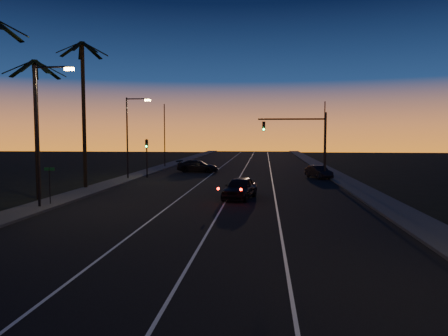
# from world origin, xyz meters

# --- Properties ---
(road) EXTENTS (20.00, 170.00, 0.01)m
(road) POSITION_xyz_m (0.00, 30.00, 0.01)
(road) COLOR black
(road) RESTS_ON ground
(sidewalk_left) EXTENTS (2.40, 170.00, 0.16)m
(sidewalk_left) POSITION_xyz_m (-11.20, 30.00, 0.08)
(sidewalk_left) COLOR #323230
(sidewalk_left) RESTS_ON ground
(sidewalk_right) EXTENTS (2.40, 170.00, 0.16)m
(sidewalk_right) POSITION_xyz_m (11.20, 30.00, 0.08)
(sidewalk_right) COLOR #323230
(sidewalk_right) RESTS_ON ground
(lane_stripe_left) EXTENTS (0.12, 160.00, 0.01)m
(lane_stripe_left) POSITION_xyz_m (-3.00, 30.00, 0.02)
(lane_stripe_left) COLOR silver
(lane_stripe_left) RESTS_ON road
(lane_stripe_mid) EXTENTS (0.12, 160.00, 0.01)m
(lane_stripe_mid) POSITION_xyz_m (0.50, 30.00, 0.02)
(lane_stripe_mid) COLOR silver
(lane_stripe_mid) RESTS_ON road
(lane_stripe_right) EXTENTS (0.12, 160.00, 0.01)m
(lane_stripe_right) POSITION_xyz_m (4.00, 30.00, 0.02)
(lane_stripe_right) COLOR silver
(lane_stripe_right) RESTS_ON road
(palm_mid) EXTENTS (4.25, 4.16, 10.03)m
(palm_mid) POSITION_xyz_m (-13.20, 24.00, 6.25)
(palm_mid) COLOR black
(palm_mid) RESTS_ON ground
(palm_far) EXTENTS (4.25, 4.16, 12.53)m
(palm_far) POSITION_xyz_m (-12.20, 30.00, 7.61)
(palm_far) COLOR black
(palm_far) RESTS_ON ground
(streetlight_left_near) EXTENTS (2.55, 0.26, 9.00)m
(streetlight_left_near) POSITION_xyz_m (-10.70, 20.00, 5.32)
(streetlight_left_near) COLOR black
(streetlight_left_near) RESTS_ON ground
(streetlight_left_far) EXTENTS (2.55, 0.26, 8.50)m
(streetlight_left_far) POSITION_xyz_m (-10.69, 38.00, 5.06)
(streetlight_left_far) COLOR black
(streetlight_left_far) RESTS_ON ground
(street_sign) EXTENTS (0.70, 0.06, 2.60)m
(street_sign) POSITION_xyz_m (-10.80, 21.00, 1.66)
(street_sign) COLOR black
(street_sign) RESTS_ON ground
(signal_mast) EXTENTS (7.10, 0.41, 7.00)m
(signal_mast) POSITION_xyz_m (7.14, 39.99, 4.78)
(signal_mast) COLOR black
(signal_mast) RESTS_ON ground
(signal_post) EXTENTS (0.28, 0.37, 4.20)m
(signal_post) POSITION_xyz_m (-9.50, 39.98, 2.89)
(signal_post) COLOR black
(signal_post) RESTS_ON ground
(far_pole_left) EXTENTS (0.14, 0.14, 9.00)m
(far_pole_left) POSITION_xyz_m (-11.00, 55.00, 4.50)
(far_pole_left) COLOR black
(far_pole_left) RESTS_ON ground
(far_pole_right) EXTENTS (0.14, 0.14, 9.00)m
(far_pole_right) POSITION_xyz_m (11.00, 52.00, 4.50)
(far_pole_right) COLOR black
(far_pole_right) RESTS_ON ground
(lead_car) EXTENTS (2.77, 5.41, 1.58)m
(lead_car) POSITION_xyz_m (1.41, 25.40, 0.80)
(lead_car) COLOR black
(lead_car) RESTS_ON road
(right_car) EXTENTS (2.75, 4.28, 1.33)m
(right_car) POSITION_xyz_m (9.00, 41.14, 0.68)
(right_car) COLOR black
(right_car) RESTS_ON road
(cross_car) EXTENTS (5.40, 2.76, 1.50)m
(cross_car) POSITION_xyz_m (-5.07, 47.44, 0.76)
(cross_car) COLOR black
(cross_car) RESTS_ON road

